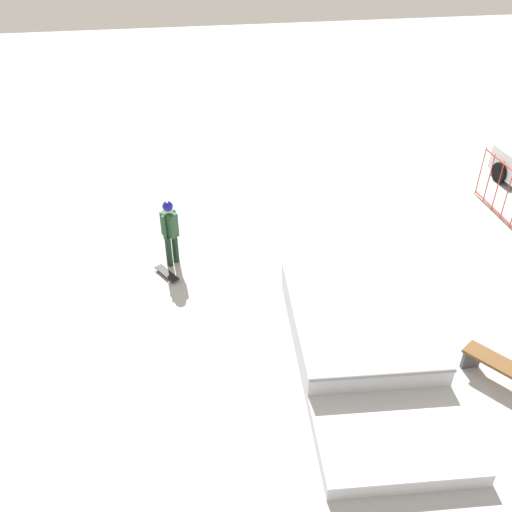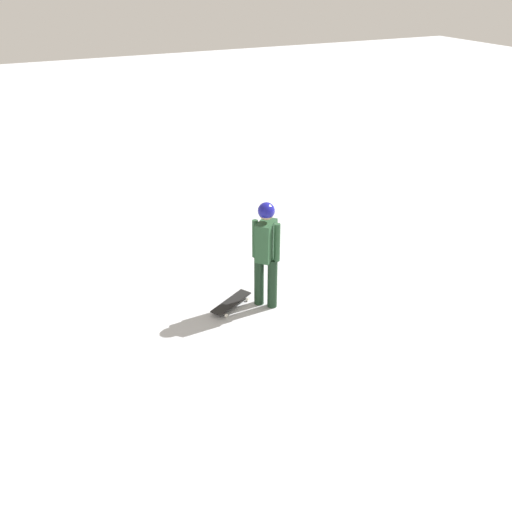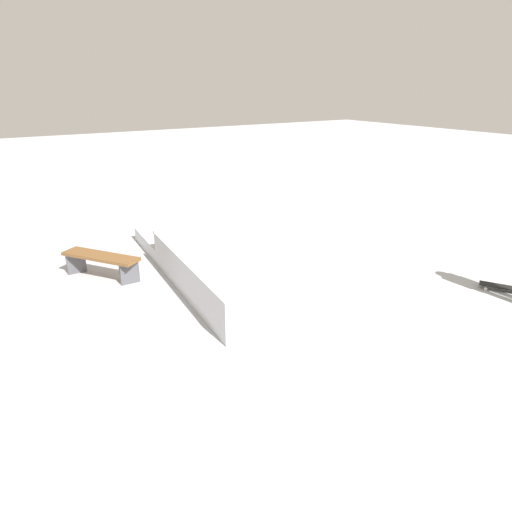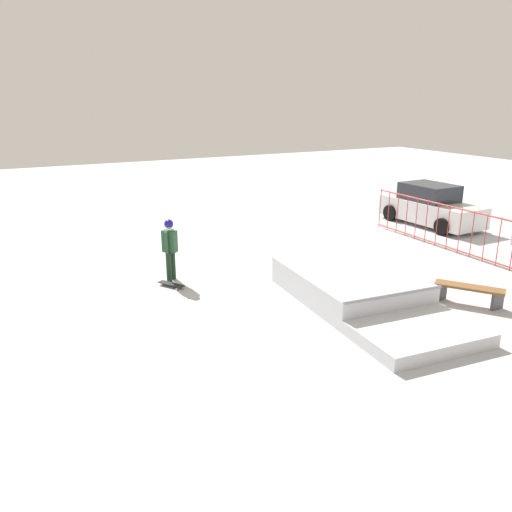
{
  "view_description": "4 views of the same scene",
  "coord_description": "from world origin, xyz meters",
  "px_view_note": "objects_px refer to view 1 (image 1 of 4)",
  "views": [
    {
      "loc": [
        8.39,
        -3.18,
        7.74
      ],
      "look_at": [
        -1.5,
        -1.44,
        0.9
      ],
      "focal_mm": 38.35,
      "sensor_mm": 36.0,
      "label": 1
    },
    {
      "loc": [
        0.51,
        3.45,
        4.8
      ],
      "look_at": [
        -2.6,
        -3.1,
        1.0
      ],
      "focal_mm": 39.64,
      "sensor_mm": 36.0,
      "label": 2
    },
    {
      "loc": [
        -6.18,
        4.39,
        3.56
      ],
      "look_at": [
        0.29,
        0.25,
        0.6
      ],
      "focal_mm": 31.56,
      "sensor_mm": 36.0,
      "label": 3
    },
    {
      "loc": [
        10.17,
        -7.47,
        4.88
      ],
      "look_at": [
        -1.18,
        -1.5,
        0.9
      ],
      "focal_mm": 36.26,
      "sensor_mm": 36.0,
      "label": 4
    }
  ],
  "objects_px": {
    "skate_ramp": "(362,339)",
    "park_bench": "(506,371)",
    "skater": "(170,228)",
    "skateboard": "(167,273)"
  },
  "relations": [
    {
      "from": "skate_ramp",
      "to": "park_bench",
      "type": "bearing_deg",
      "value": 65.39
    },
    {
      "from": "skater",
      "to": "skate_ramp",
      "type": "bearing_deg",
      "value": -179.47
    },
    {
      "from": "skate_ramp",
      "to": "park_bench",
      "type": "distance_m",
      "value": 2.66
    },
    {
      "from": "skate_ramp",
      "to": "skater",
      "type": "relative_size",
      "value": 3.25
    },
    {
      "from": "skateboard",
      "to": "park_bench",
      "type": "distance_m",
      "value": 7.55
    },
    {
      "from": "skate_ramp",
      "to": "skater",
      "type": "distance_m",
      "value": 5.19
    },
    {
      "from": "skate_ramp",
      "to": "park_bench",
      "type": "xyz_separation_m",
      "value": [
        1.31,
        2.31,
        0.04
      ]
    },
    {
      "from": "skateboard",
      "to": "park_bench",
      "type": "bearing_deg",
      "value": -157.16
    },
    {
      "from": "skate_ramp",
      "to": "skater",
      "type": "xyz_separation_m",
      "value": [
        -3.75,
        -3.53,
        0.69
      ]
    },
    {
      "from": "skater",
      "to": "skateboard",
      "type": "relative_size",
      "value": 2.18
    }
  ]
}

